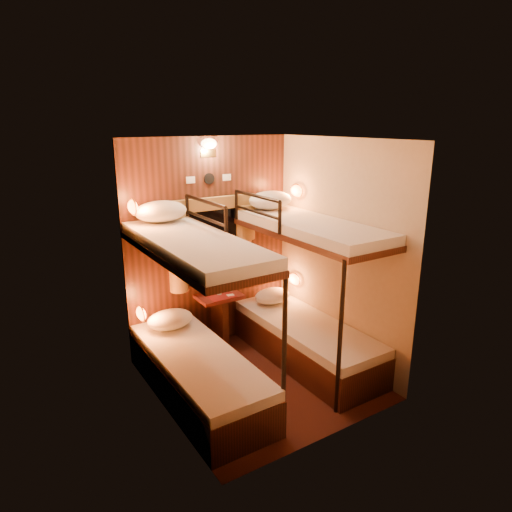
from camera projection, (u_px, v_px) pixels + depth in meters
floor at (259, 379)px, 4.69m from camera, size 2.10×2.10×0.00m
ceiling at (260, 139)px, 4.01m from camera, size 2.10×2.10×0.00m
wall_back at (210, 244)px, 5.20m from camera, size 2.40×0.00×2.40m
wall_front at (334, 305)px, 3.50m from camera, size 2.40×0.00×2.40m
wall_left at (160, 288)px, 3.83m from camera, size 0.00×2.40×2.40m
wall_right at (338, 253)px, 4.86m from camera, size 0.00×2.40×2.40m
back_panel at (210, 245)px, 5.19m from camera, size 2.00×0.03×2.40m
bunk_left at (197, 344)px, 4.25m from camera, size 0.72×1.90×1.82m
bunk_right at (306, 313)px, 4.92m from camera, size 0.72×1.90×1.82m
window at (212, 247)px, 5.17m from camera, size 1.00×0.12×0.79m
curtains at (213, 241)px, 5.12m from camera, size 1.10×0.22×1.00m
back_fixtures at (209, 151)px, 4.86m from camera, size 0.54×0.09×0.48m
reading_lamps at (224, 248)px, 4.90m from camera, size 2.00×0.20×1.25m
table at (219, 314)px, 5.26m from camera, size 0.50×0.34×0.66m
bottle_left at (218, 286)px, 5.19m from camera, size 0.06×0.06×0.22m
bottle_right at (219, 287)px, 5.18m from camera, size 0.06×0.06×0.22m
sachet_a at (230, 295)px, 5.18m from camera, size 0.09×0.07×0.01m
sachet_b at (230, 291)px, 5.31m from camera, size 0.07×0.05×0.00m
pillow_lower_left at (170, 319)px, 4.78m from camera, size 0.49×0.35×0.19m
pillow_lower_right at (272, 296)px, 5.45m from camera, size 0.45×0.32×0.18m
pillow_upper_left at (161, 211)px, 4.52m from camera, size 0.53×0.38×0.21m
pillow_upper_right at (270, 200)px, 5.17m from camera, size 0.52×0.37×0.21m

